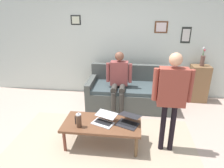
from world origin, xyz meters
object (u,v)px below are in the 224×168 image
side_shelf (198,84)px  laptop_center (128,121)px  flower_vase (203,59)px  coffee_table (102,125)px  laptop_left (104,120)px  couch (129,92)px  person_standing (172,92)px  person_seated (119,78)px  french_press (79,120)px

side_shelf → laptop_center: bearing=49.6°
side_shelf → flower_vase: 0.59m
coffee_table → laptop_left: size_ratio=2.90×
flower_vase → couch: bearing=14.3°
person_standing → person_seated: bearing=-55.5°
flower_vase → coffee_table: bearing=43.3°
couch → person_standing: bearing=113.4°
laptop_left → laptop_center: bearing=-178.9°
flower_vase → person_seated: flower_vase is taller
coffee_table → flower_vase: size_ratio=2.85×
couch → coffee_table: bearing=75.5°
laptop_center → person_seated: size_ratio=0.34×
laptop_center → flower_vase: flower_vase is taller
french_press → laptop_center: bearing=-166.6°
laptop_center → coffee_table: bearing=3.1°
person_standing → person_seated: 1.57m
laptop_left → person_standing: person_standing is taller
couch → laptop_center: (-0.04, 1.46, 0.15)m
person_standing → coffee_table: bearing=-0.8°
french_press → side_shelf: side_shelf is taller
french_press → person_standing: person_standing is taller
laptop_left → person_seated: size_ratio=0.34×
couch → flower_vase: bearing=-165.7°
flower_vase → person_standing: person_standing is taller
laptop_center → person_standing: 0.83m
person_standing → laptop_left: bearing=-1.7°
couch → flower_vase: size_ratio=4.22×
couch → laptop_center: couch is taller
side_shelf → person_seated: 1.98m
side_shelf → laptop_left: bearing=43.5°
french_press → coffee_table: bearing=-154.7°
coffee_table → laptop_left: 0.09m
side_shelf → flower_vase: (0.00, -0.00, 0.59)m
french_press → person_standing: (-1.36, -0.14, 0.49)m
couch → person_standing: (-0.65, 1.50, 0.71)m
laptop_left → person_standing: bearing=178.3°
couch → french_press: 1.80m
couch → side_shelf: bearing=-165.8°
laptop_center → side_shelf: bearing=-130.4°
coffee_table → person_standing: (-1.03, 0.01, 0.65)m
side_shelf → person_seated: person_seated is taller
couch → laptop_left: bearing=76.6°
couch → person_seated: bearing=45.5°
laptop_center → person_standing: (-0.61, 0.04, 0.56)m
person_standing → person_seated: (0.87, -1.27, -0.29)m
laptop_left → flower_vase: flower_vase is taller
laptop_left → side_shelf: 2.73m
couch → side_shelf: couch is taller
couch → flower_vase: 1.83m
coffee_table → person_seated: person_seated is taller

